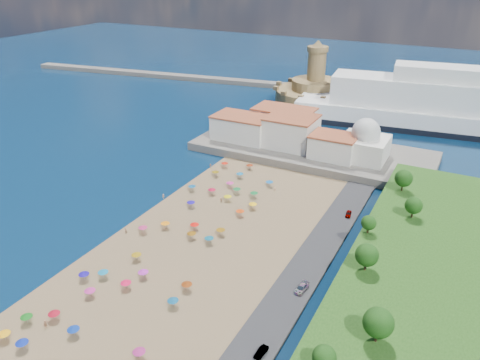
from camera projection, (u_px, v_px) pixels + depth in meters
The scene contains 12 objects.
ground at pixel (184, 239), 125.67m from camera, with size 700.00×700.00×0.00m, color #071938.
terrace at pixel (312, 151), 179.29m from camera, with size 90.00×36.00×3.00m, color #59544C.
jetty at pixel (292, 118), 216.64m from camera, with size 18.00×70.00×2.40m, color #59544C.
breakwater at pixel (174, 76), 293.65m from camera, with size 200.00×7.00×2.60m, color #59544C.
waterfront_buildings at pixel (282, 129), 182.53m from camera, with size 57.00×29.00×11.00m.
domed_building at pixel (365, 143), 166.11m from camera, with size 16.00×16.00×15.00m.
fortress at pixel (315, 92), 238.31m from camera, with size 40.00×40.00×32.40m.
cruise_ship at pixel (478, 111), 197.53m from camera, with size 156.40×42.27×33.82m.
beach_parasols at pixel (164, 244), 119.67m from camera, with size 31.97×118.23×2.20m.
beachgoers at pixel (149, 243), 121.89m from camera, with size 30.43×96.22×1.82m.
parked_cars at pixel (299, 292), 103.68m from camera, with size 2.42×71.36×1.37m.
hillside_trees at pixel (355, 291), 90.78m from camera, with size 16.28×111.51×7.08m.
Camera 1 is at (62.85, -87.55, 68.29)m, focal length 35.00 mm.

